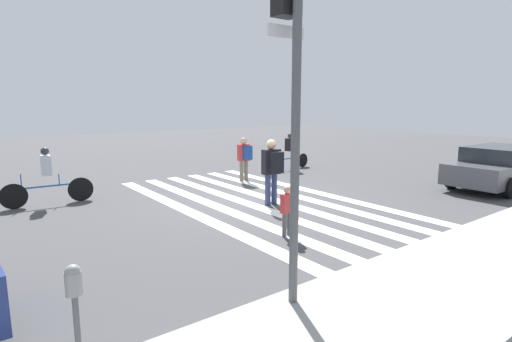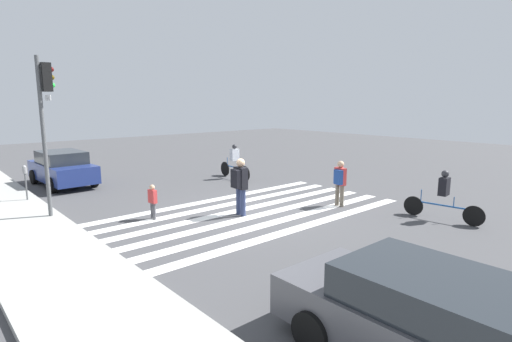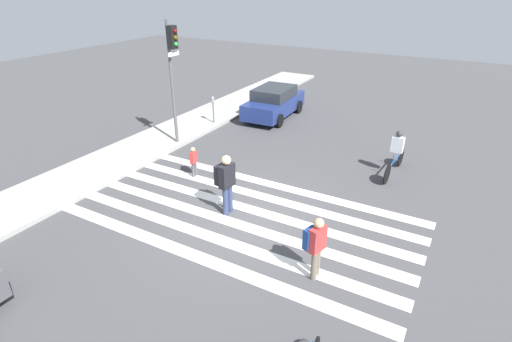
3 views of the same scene
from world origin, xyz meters
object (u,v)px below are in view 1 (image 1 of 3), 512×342
Objects in this scene: cyclist_mid_street at (47,175)px; car_parked_dark_suv at (500,166)px; pedestrian_child_with_backpack at (287,208)px; pedestrian_adult_tall_backpack at (245,156)px; pedestrian_adult_blue_shirt at (272,167)px; parking_meter at (75,301)px; traffic_light at (290,54)px; cyclist_far_lane at (290,150)px.

car_parked_dark_suv is (-12.75, 6.62, -0.14)m from cyclist_mid_street.
pedestrian_adult_tall_backpack is (-2.87, -5.64, 0.32)m from pedestrian_child_with_backpack.
cyclist_mid_street is at bearing -168.27° from pedestrian_adult_tall_backpack.
pedestrian_adult_blue_shirt reaches higher than pedestrian_adult_tall_backpack.
parking_meter is at bearing -117.59° from pedestrian_adult_tall_backpack.
parking_meter is (2.78, 0.19, -2.43)m from traffic_light.
cyclist_far_lane is at bearing -139.26° from pedestrian_child_with_backpack.
traffic_light is 6.26m from pedestrian_adult_blue_shirt.
pedestrian_child_with_backpack is (1.46, 2.30, -0.46)m from pedestrian_adult_blue_shirt.
traffic_light is at bearing -176.05° from parking_meter.
cyclist_far_lane reaches higher than parking_meter.
cyclist_mid_street reaches higher than pedestrian_adult_tall_backpack.
pedestrian_adult_blue_shirt is at bearing 147.19° from cyclist_mid_street.
car_parked_dark_suv reaches higher than pedestrian_child_with_backpack.
cyclist_mid_street reaches higher than cyclist_far_lane.
cyclist_mid_street reaches higher than pedestrian_child_with_backpack.
pedestrian_child_with_backpack is 8.98m from cyclist_far_lane.
pedestrian_adult_tall_backpack is 0.35× the size of car_parked_dark_suv.
traffic_light is 11.63m from car_parked_dark_suv.
parking_meter is at bearing 8.40° from car_parked_dark_suv.
car_parked_dark_suv is at bearing 106.69° from cyclist_far_lane.
pedestrian_adult_blue_shirt is at bearing -142.50° from parking_meter.
cyclist_mid_street is at bearing -3.32° from cyclist_far_lane.
cyclist_mid_street is at bearing -66.53° from pedestrian_child_with_backpack.
pedestrian_adult_blue_shirt is 0.78× the size of cyclist_far_lane.
pedestrian_adult_tall_backpack is at bearing -121.59° from traffic_light.
cyclist_mid_street reaches higher than car_parked_dark_suv.
pedestrian_adult_tall_backpack is at bearing 73.84° from pedestrian_adult_blue_shirt.
traffic_light is at bearing 41.43° from cyclist_far_lane.
pedestrian_adult_blue_shirt reaches higher than car_parked_dark_suv.
pedestrian_adult_tall_backpack reaches higher than pedestrian_child_with_backpack.
traffic_light is 4.49× the size of pedestrian_child_with_backpack.
parking_meter is at bearing 86.03° from cyclist_mid_street.
traffic_light reaches higher than parking_meter.
car_parked_dark_suv is at bearing 156.46° from cyclist_mid_street.
parking_meter is 5.44m from pedestrian_child_with_backpack.
traffic_light is at bearing 104.64° from cyclist_mid_street.
traffic_light is 2.07× the size of cyclist_mid_street.
pedestrian_adult_blue_shirt is 3.62m from pedestrian_adult_tall_backpack.
cyclist_mid_street reaches higher than parking_meter.
pedestrian_adult_tall_backpack is at bearing 11.34° from cyclist_far_lane.
traffic_light is 2.68× the size of pedestrian_adult_blue_shirt.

